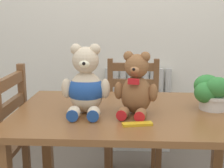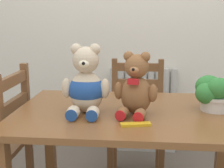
{
  "view_description": "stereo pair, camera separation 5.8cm",
  "coord_description": "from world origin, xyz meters",
  "px_view_note": "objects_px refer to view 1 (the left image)",
  "views": [
    {
      "loc": [
        -0.02,
        -1.13,
        1.2
      ],
      "look_at": [
        -0.1,
        0.35,
        0.88
      ],
      "focal_mm": 50.0,
      "sensor_mm": 36.0,
      "label": 1
    },
    {
      "loc": [
        0.03,
        -1.12,
        1.2
      ],
      "look_at": [
        -0.1,
        0.35,
        0.88
      ],
      "focal_mm": 50.0,
      "sensor_mm": 36.0,
      "label": 2
    }
  ],
  "objects_px": {
    "potted_plant": "(213,91)",
    "chocolate_bar": "(137,124)",
    "teddy_bear_right": "(136,88)",
    "wooden_chair_behind": "(133,119)",
    "teddy_bear_left": "(86,86)"
  },
  "relations": [
    {
      "from": "teddy_bear_left",
      "to": "potted_plant",
      "type": "height_order",
      "value": "teddy_bear_left"
    },
    {
      "from": "chocolate_bar",
      "to": "teddy_bear_right",
      "type": "bearing_deg",
      "value": 91.53
    },
    {
      "from": "teddy_bear_left",
      "to": "chocolate_bar",
      "type": "bearing_deg",
      "value": 144.39
    },
    {
      "from": "teddy_bear_left",
      "to": "teddy_bear_right",
      "type": "bearing_deg",
      "value": 178.31
    },
    {
      "from": "potted_plant",
      "to": "chocolate_bar",
      "type": "xyz_separation_m",
      "value": [
        -0.39,
        -0.27,
        -0.09
      ]
    },
    {
      "from": "wooden_chair_behind",
      "to": "teddy_bear_left",
      "type": "distance_m",
      "value": 0.87
    },
    {
      "from": "teddy_bear_right",
      "to": "potted_plant",
      "type": "height_order",
      "value": "teddy_bear_right"
    },
    {
      "from": "teddy_bear_right",
      "to": "potted_plant",
      "type": "xyz_separation_m",
      "value": [
        0.39,
        0.1,
        -0.04
      ]
    },
    {
      "from": "teddy_bear_left",
      "to": "wooden_chair_behind",
      "type": "bearing_deg",
      "value": -109.48
    },
    {
      "from": "wooden_chair_behind",
      "to": "chocolate_bar",
      "type": "distance_m",
      "value": 0.94
    },
    {
      "from": "teddy_bear_left",
      "to": "potted_plant",
      "type": "distance_m",
      "value": 0.65
    },
    {
      "from": "teddy_bear_left",
      "to": "chocolate_bar",
      "type": "relative_size",
      "value": 2.56
    },
    {
      "from": "wooden_chair_behind",
      "to": "teddy_bear_right",
      "type": "bearing_deg",
      "value": 90.07
    },
    {
      "from": "chocolate_bar",
      "to": "teddy_bear_left",
      "type": "bearing_deg",
      "value": 145.47
    },
    {
      "from": "wooden_chair_behind",
      "to": "chocolate_bar",
      "type": "xyz_separation_m",
      "value": [
        0.01,
        -0.9,
        0.28
      ]
    }
  ]
}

